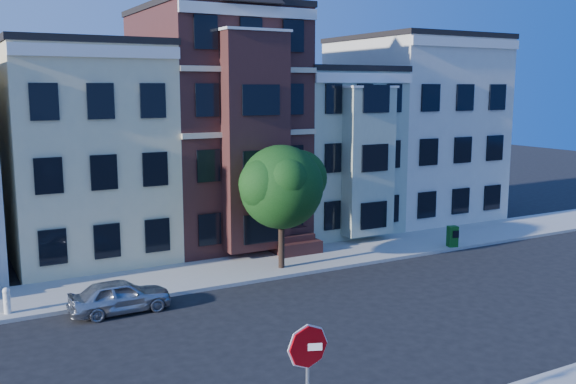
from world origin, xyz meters
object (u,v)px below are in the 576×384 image
street_tree (281,193)px  fire_hydrant (7,303)px  parked_car (120,296)px  newspaper_box (452,236)px

street_tree → fire_hydrant: street_tree is taller
parked_car → fire_hydrant: parked_car is taller
fire_hydrant → newspaper_box: bearing=-0.9°
newspaper_box → fire_hydrant: bearing=-164.4°
parked_car → fire_hydrant: (-3.68, 1.44, -0.10)m
parked_car → fire_hydrant: 3.96m
newspaper_box → street_tree: bearing=-168.4°
parked_car → newspaper_box: 17.24m
street_tree → parked_car: size_ratio=1.87×
parked_car → street_tree: bearing=-76.3°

